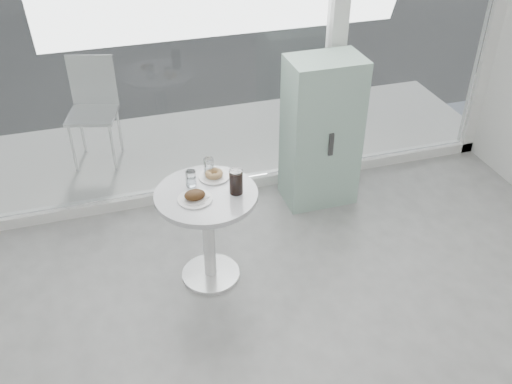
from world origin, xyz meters
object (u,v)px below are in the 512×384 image
object	(u,v)px
cola_glass	(236,182)
water_tumbler_b	(209,167)
patio_chair	(93,104)
water_tumbler_a	(191,179)
main_table	(208,218)
plate_donut	(214,175)
plate_fritter	(195,196)
mint_cabinet	(321,133)

from	to	relation	value
cola_glass	water_tumbler_b	bearing A→B (deg)	113.24
patio_chair	water_tumbler_a	bearing A→B (deg)	-57.11
main_table	patio_chair	world-z (taller)	patio_chair
plate_donut	water_tumbler_a	xyz separation A→B (m)	(-0.18, -0.05, 0.03)
main_table	plate_fritter	size ratio (longest dim) A/B	3.23
water_tumbler_a	water_tumbler_b	bearing A→B (deg)	36.44
cola_glass	plate_fritter	bearing A→B (deg)	-179.54
mint_cabinet	plate_donut	bearing A→B (deg)	-152.12
plate_fritter	water_tumbler_a	distance (m)	0.18
main_table	patio_chair	bearing A→B (deg)	108.72
mint_cabinet	patio_chair	size ratio (longest dim) A/B	1.31
plate_fritter	mint_cabinet	bearing A→B (deg)	32.79
water_tumbler_a	cola_glass	bearing A→B (deg)	-32.17
water_tumbler_a	water_tumbler_b	xyz separation A→B (m)	(0.15, 0.11, 0.00)
water_tumbler_a	cola_glass	distance (m)	0.33
main_table	mint_cabinet	distance (m)	1.39
plate_fritter	plate_donut	bearing A→B (deg)	51.60
mint_cabinet	patio_chair	bearing A→B (deg)	146.15
mint_cabinet	water_tumbler_b	bearing A→B (deg)	-155.14
water_tumbler_b	water_tumbler_a	bearing A→B (deg)	-143.56
plate_donut	mint_cabinet	bearing A→B (deg)	28.28
cola_glass	water_tumbler_a	bearing A→B (deg)	147.83
mint_cabinet	plate_fritter	xyz separation A→B (m)	(-1.25, -0.81, 0.13)
mint_cabinet	water_tumbler_b	xyz separation A→B (m)	(-1.09, -0.51, 0.16)
main_table	plate_donut	bearing A→B (deg)	60.38
water_tumbler_a	cola_glass	size ratio (longest dim) A/B	0.65
patio_chair	water_tumbler_a	xyz separation A→B (m)	(0.59, -1.84, 0.20)
main_table	plate_fritter	distance (m)	0.27
main_table	plate_fritter	bearing A→B (deg)	-145.75
plate_fritter	plate_donut	world-z (taller)	plate_fritter
main_table	water_tumbler_b	distance (m)	0.37
mint_cabinet	plate_donut	distance (m)	1.22
main_table	plate_fritter	xyz separation A→B (m)	(-0.08, -0.06, 0.25)
main_table	water_tumbler_a	world-z (taller)	water_tumbler_a
main_table	patio_chair	xyz separation A→B (m)	(-0.66, 1.96, 0.08)
main_table	water_tumbler_b	xyz separation A→B (m)	(0.08, 0.23, 0.27)
patio_chair	water_tumbler_b	bearing A→B (deg)	-51.52
plate_donut	water_tumbler_b	bearing A→B (deg)	109.56
water_tumbler_b	cola_glass	xyz separation A→B (m)	(0.12, -0.29, 0.03)
patio_chair	plate_donut	world-z (taller)	patio_chair
plate_donut	water_tumbler_a	distance (m)	0.19
patio_chair	plate_fritter	bearing A→B (deg)	-58.78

